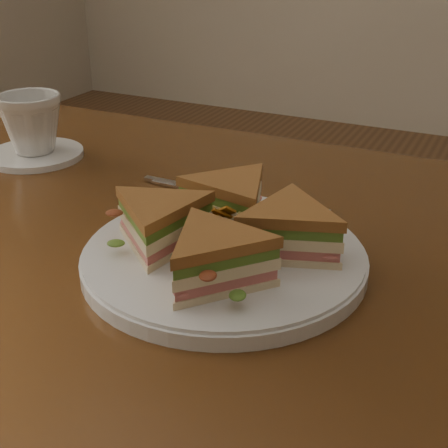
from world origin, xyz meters
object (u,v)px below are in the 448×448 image
at_px(coffee_cup, 31,124).
at_px(knife, 206,192).
at_px(saucer, 36,154).
at_px(spoon, 231,195).
at_px(sandwich_wedges, 224,228).
at_px(plate, 224,259).
at_px(table, 216,311).

bearing_deg(coffee_cup, knife, 5.00).
relative_size(knife, saucer, 1.44).
xyz_separation_m(spoon, saucer, (-0.35, 0.01, 0.00)).
bearing_deg(knife, sandwich_wedges, -55.88).
bearing_deg(saucer, spoon, -1.68).
height_order(plate, spoon, plate).
distance_m(saucer, coffee_cup, 0.05).
xyz_separation_m(spoon, coffee_cup, (-0.35, 0.01, 0.05)).
height_order(spoon, knife, spoon).
bearing_deg(saucer, knife, -1.67).
height_order(plate, saucer, plate).
bearing_deg(table, saucer, 161.14).
bearing_deg(coffee_cup, table, -12.19).
relative_size(sandwich_wedges, spoon, 1.58).
relative_size(spoon, knife, 0.86).
bearing_deg(sandwich_wedges, knife, 122.87).
bearing_deg(table, sandwich_wedges, -54.11).
xyz_separation_m(table, saucer, (-0.39, 0.13, 0.10)).
bearing_deg(plate, sandwich_wedges, 180.00).
distance_m(sandwich_wedges, spoon, 0.19).
bearing_deg(plate, knife, 122.87).
relative_size(table, knife, 5.58).
bearing_deg(spoon, saucer, 175.19).
distance_m(spoon, saucer, 0.35).
xyz_separation_m(table, plate, (0.03, -0.05, 0.11)).
distance_m(sandwich_wedges, saucer, 0.46).
distance_m(table, saucer, 0.42).
distance_m(table, spoon, 0.16).
distance_m(plate, saucer, 0.46).
relative_size(table, plate, 3.89).
height_order(table, saucer, saucer).
bearing_deg(saucer, sandwich_wedges, -23.13).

